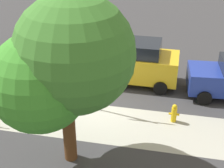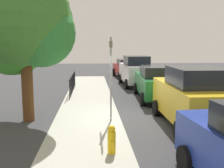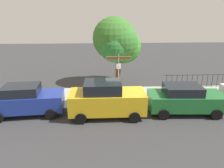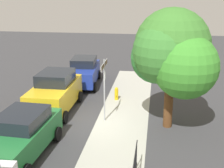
% 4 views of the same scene
% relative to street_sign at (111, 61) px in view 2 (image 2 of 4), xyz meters
% --- Properties ---
extents(ground_plane, '(60.00, 60.00, 0.00)m').
position_rel_street_sign_xyz_m(ground_plane, '(0.31, -0.40, -2.29)').
color(ground_plane, '#38383A').
extents(sidewalk_strip, '(24.00, 2.60, 0.00)m').
position_rel_street_sign_xyz_m(sidewalk_strip, '(2.31, 0.90, -2.29)').
color(sidewalk_strip, '#AAAA9D').
rests_on(sidewalk_strip, ground_plane).
extents(street_sign, '(1.73, 0.07, 3.18)m').
position_rel_street_sign_xyz_m(street_sign, '(0.00, 0.00, 0.00)').
color(street_sign, '#9EA0A5').
rests_on(street_sign, ground_plane).
extents(shade_tree, '(4.11, 3.96, 5.66)m').
position_rel_street_sign_xyz_m(shade_tree, '(0.19, 3.14, 1.30)').
color(shade_tree, '#57341A').
rests_on(shade_tree, ground_plane).
extents(car_yellow, '(4.42, 2.15, 2.13)m').
position_rel_street_sign_xyz_m(car_yellow, '(-0.94, -2.86, -1.24)').
color(car_yellow, gold).
rests_on(car_yellow, ground_plane).
extents(car_green, '(4.57, 2.28, 1.78)m').
position_rel_street_sign_xyz_m(car_green, '(3.86, -2.72, -1.39)').
color(car_green, '#1F6B32').
rests_on(car_green, ground_plane).
extents(car_white, '(4.28, 2.08, 2.10)m').
position_rel_street_sign_xyz_m(car_white, '(8.66, -2.36, -1.26)').
color(car_white, white).
rests_on(car_white, ground_plane).
extents(car_red, '(4.36, 2.33, 1.60)m').
position_rel_street_sign_xyz_m(car_red, '(13.46, -2.40, -1.47)').
color(car_red, '#B21C18').
rests_on(car_red, ground_plane).
extents(iron_fence, '(5.17, 0.04, 1.07)m').
position_rel_street_sign_xyz_m(iron_fence, '(6.52, 1.90, -1.74)').
color(iron_fence, black).
rests_on(iron_fence, ground_plane).
extents(fire_hydrant, '(0.42, 0.22, 0.78)m').
position_rel_street_sign_xyz_m(fire_hydrant, '(-3.09, 0.20, -1.91)').
color(fire_hydrant, yellow).
rests_on(fire_hydrant, ground_plane).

